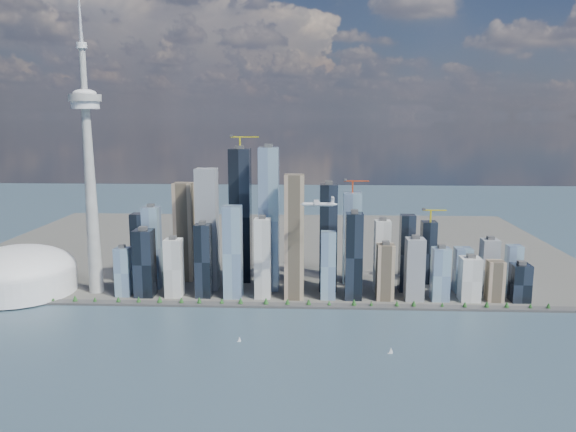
{
  "coord_description": "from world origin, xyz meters",
  "views": [
    {
      "loc": [
        99.04,
        -672.36,
        322.79
      ],
      "look_at": [
        57.44,
        260.0,
        157.01
      ],
      "focal_mm": 35.0,
      "sensor_mm": 36.0,
      "label": 1
    }
  ],
  "objects_px": {
    "needle_tower": "(89,166)",
    "airplane": "(319,204)",
    "dome_stadium": "(19,273)",
    "sailboat_west": "(239,340)",
    "sailboat_east": "(391,351)"
  },
  "relations": [
    {
      "from": "dome_stadium",
      "to": "sailboat_east",
      "type": "relative_size",
      "value": 19.57
    },
    {
      "from": "needle_tower",
      "to": "airplane",
      "type": "xyz_separation_m",
      "value": [
        408.58,
        -94.72,
        -50.66
      ]
    },
    {
      "from": "sailboat_east",
      "to": "dome_stadium",
      "type": "bearing_deg",
      "value": 163.54
    },
    {
      "from": "dome_stadium",
      "to": "airplane",
      "type": "relative_size",
      "value": 3.34
    },
    {
      "from": "dome_stadium",
      "to": "sailboat_west",
      "type": "xyz_separation_m",
      "value": [
        433.82,
        -204.83,
        -36.82
      ]
    },
    {
      "from": "airplane",
      "to": "sailboat_west",
      "type": "distance_m",
      "value": 246.84
    },
    {
      "from": "airplane",
      "to": "sailboat_west",
      "type": "height_order",
      "value": "airplane"
    },
    {
      "from": "dome_stadium",
      "to": "needle_tower",
      "type": "bearing_deg",
      "value": 4.09
    },
    {
      "from": "dome_stadium",
      "to": "sailboat_west",
      "type": "distance_m",
      "value": 481.15
    },
    {
      "from": "needle_tower",
      "to": "airplane",
      "type": "relative_size",
      "value": 9.2
    },
    {
      "from": "dome_stadium",
      "to": "sailboat_east",
      "type": "distance_m",
      "value": 691.38
    },
    {
      "from": "needle_tower",
      "to": "sailboat_east",
      "type": "height_order",
      "value": "needle_tower"
    },
    {
      "from": "sailboat_west",
      "to": "sailboat_east",
      "type": "height_order",
      "value": "sailboat_east"
    },
    {
      "from": "airplane",
      "to": "sailboat_east",
      "type": "bearing_deg",
      "value": -58.87
    },
    {
      "from": "airplane",
      "to": "sailboat_east",
      "type": "distance_m",
      "value": 257.78
    }
  ]
}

